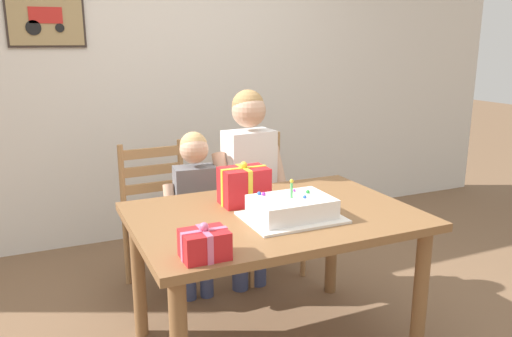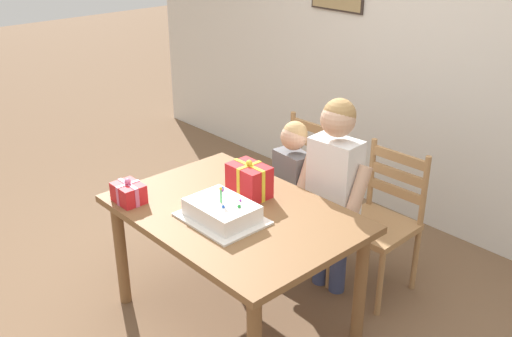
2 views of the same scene
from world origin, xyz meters
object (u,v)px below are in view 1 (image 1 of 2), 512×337
(birthday_cake, at_px, (292,209))
(child_older, at_px, (249,171))
(gift_box_red_large, at_px, (244,186))
(child_younger, at_px, (196,200))
(chair_left, at_px, (160,218))
(chair_right, at_px, (262,203))
(gift_box_beside_cake, at_px, (205,244))
(dining_table, at_px, (274,231))

(birthday_cake, distance_m, child_older, 0.78)
(gift_box_red_large, xyz_separation_m, child_younger, (-0.11, 0.47, -0.20))
(chair_left, xyz_separation_m, child_older, (0.50, -0.23, 0.30))
(chair_right, height_order, child_younger, child_younger)
(birthday_cake, bearing_deg, child_older, 81.32)
(gift_box_beside_cake, distance_m, child_older, 1.20)
(dining_table, relative_size, child_younger, 1.30)
(chair_right, bearing_deg, gift_box_red_large, -121.40)
(gift_box_beside_cake, height_order, chair_right, chair_right)
(gift_box_red_large, height_order, child_older, child_older)
(gift_box_beside_cake, relative_size, chair_left, 0.20)
(birthday_cake, height_order, child_older, child_older)
(child_younger, bearing_deg, gift_box_red_large, -76.73)
(gift_box_red_large, bearing_deg, chair_left, 111.26)
(child_younger, bearing_deg, dining_table, -73.82)
(gift_box_red_large, xyz_separation_m, gift_box_beside_cake, (-0.39, -0.55, -0.04))
(chair_left, bearing_deg, gift_box_beside_cake, -95.59)
(gift_box_beside_cake, height_order, chair_left, chair_left)
(chair_left, relative_size, child_older, 0.73)
(gift_box_red_large, bearing_deg, birthday_cake, -68.78)
(dining_table, relative_size, gift_box_red_large, 5.62)
(dining_table, bearing_deg, child_older, 76.81)
(dining_table, height_order, gift_box_beside_cake, gift_box_beside_cake)
(birthday_cake, bearing_deg, chair_left, 111.25)
(birthday_cake, relative_size, chair_right, 0.48)
(dining_table, xyz_separation_m, gift_box_red_large, (-0.08, 0.18, 0.19))
(child_younger, bearing_deg, chair_left, 125.27)
(gift_box_beside_cake, xyz_separation_m, child_older, (0.63, 1.02, -0.02))
(child_older, bearing_deg, chair_left, 155.67)
(dining_table, bearing_deg, chair_left, 111.68)
(birthday_cake, xyz_separation_m, gift_box_beside_cake, (-0.51, -0.25, 0.01))
(birthday_cake, xyz_separation_m, gift_box_red_large, (-0.11, 0.30, 0.05))
(child_younger, bearing_deg, chair_right, 22.93)
(birthday_cake, distance_m, chair_left, 1.11)
(chair_left, height_order, child_older, child_older)
(dining_table, distance_m, child_older, 0.68)
(birthday_cake, distance_m, gift_box_red_large, 0.32)
(child_younger, bearing_deg, birthday_cake, -73.58)
(dining_table, distance_m, gift_box_red_large, 0.28)
(child_younger, bearing_deg, child_older, -0.08)
(child_older, xyz_separation_m, child_younger, (-0.34, 0.00, -0.14))
(birthday_cake, relative_size, child_older, 0.35)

